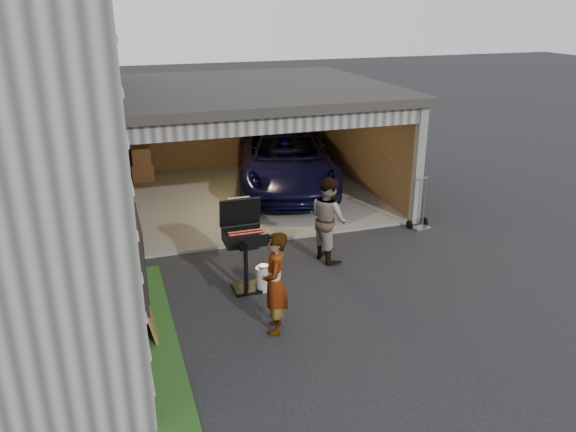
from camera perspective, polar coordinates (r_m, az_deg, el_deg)
name	(u,v)px	position (r m, az deg, el deg)	size (l,w,h in m)	color
ground	(310,332)	(8.95, 2.25, -11.65)	(80.00, 80.00, 0.00)	black
groundcover_strip	(173,401)	(7.73, -11.56, -17.92)	(0.50, 8.00, 0.06)	#193814
garage	(246,124)	(14.56, -4.30, 9.27)	(6.80, 6.30, 2.90)	#605E59
minivan	(286,162)	(15.23, -0.18, 5.50)	(2.47, 5.35, 1.49)	black
woman	(275,283)	(8.58, -1.34, -6.85)	(0.60, 0.39, 1.64)	#9DB4C5
man	(329,219)	(10.99, 4.14, -0.28)	(0.82, 0.64, 1.69)	#3F1C19
bbq_grill	(245,239)	(9.76, -4.43, -2.38)	(0.73, 0.64, 1.62)	black
propane_tank	(264,279)	(10.03, -2.49, -6.37)	(0.29, 0.29, 0.43)	beige
plywood_panel	(146,305)	(8.90, -14.25, -8.80)	(0.04, 0.91, 1.01)	brown
hand_truck	(419,218)	(13.01, 13.18, -0.24)	(0.51, 0.42, 1.18)	gray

